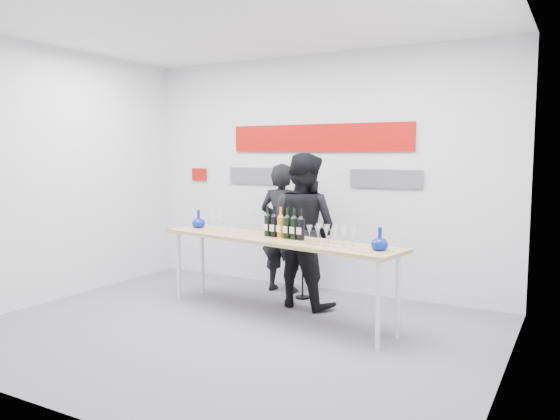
{
  "coord_description": "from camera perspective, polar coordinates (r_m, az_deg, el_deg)",
  "views": [
    {
      "loc": [
        2.99,
        -4.36,
        1.75
      ],
      "look_at": [
        0.15,
        0.71,
        1.15
      ],
      "focal_mm": 35.0,
      "sensor_mm": 36.0,
      "label": 1
    }
  ],
  "objects": [
    {
      "name": "presenter_right",
      "position": [
        6.25,
        2.4,
        -2.12
      ],
      "size": [
        0.93,
        0.77,
        1.76
      ],
      "primitive_type": "imported",
      "rotation": [
        0.0,
        0.0,
        3.02
      ],
      "color": "black",
      "rests_on": "ground"
    },
    {
      "name": "glasses_right",
      "position": [
        5.35,
        5.53,
        -2.7
      ],
      "size": [
        0.56,
        0.31,
        0.18
      ],
      "color": "silver",
      "rests_on": "tasting_table"
    },
    {
      "name": "tasting_table",
      "position": [
        5.8,
        -0.48,
        -3.56
      ],
      "size": [
        2.93,
        1.05,
        0.86
      ],
      "rotation": [
        0.0,
        0.0,
        -0.17
      ],
      "color": "tan",
      "rests_on": "ground"
    },
    {
      "name": "back_wall",
      "position": [
        7.03,
        4.07,
        3.85
      ],
      "size": [
        5.0,
        0.04,
        3.0
      ],
      "primitive_type": "cube",
      "color": "silver",
      "rests_on": "ground"
    },
    {
      "name": "presenter_left",
      "position": [
        6.9,
        0.22,
        -1.88
      ],
      "size": [
        0.62,
        0.43,
        1.63
      ],
      "primitive_type": "imported",
      "rotation": [
        0.0,
        0.0,
        3.21
      ],
      "color": "black",
      "rests_on": "ground"
    },
    {
      "name": "decanter_left",
      "position": [
        6.64,
        -8.51,
        -0.92
      ],
      "size": [
        0.16,
        0.16,
        0.21
      ],
      "primitive_type": null,
      "color": "#081F9A",
      "rests_on": "tasting_table"
    },
    {
      "name": "signage",
      "position": [
        7.03,
        3.57,
        6.35
      ],
      "size": [
        3.38,
        0.02,
        0.79
      ],
      "color": "#B30C07",
      "rests_on": "back_wall"
    },
    {
      "name": "mic_stand",
      "position": [
        6.62,
        2.38,
        -5.3
      ],
      "size": [
        0.18,
        0.18,
        1.52
      ],
      "rotation": [
        0.0,
        0.0,
        0.33
      ],
      "color": "black",
      "rests_on": "ground"
    },
    {
      "name": "decanter_right",
      "position": [
        5.12,
        10.39,
        -2.97
      ],
      "size": [
        0.16,
        0.16,
        0.21
      ],
      "primitive_type": null,
      "color": "#081F9A",
      "rests_on": "tasting_table"
    },
    {
      "name": "glasses_left",
      "position": [
        6.34,
        -6.34,
        -1.36
      ],
      "size": [
        0.19,
        0.24,
        0.18
      ],
      "color": "silver",
      "rests_on": "tasting_table"
    },
    {
      "name": "wine_bottles",
      "position": [
        5.75,
        0.41,
        -1.33
      ],
      "size": [
        0.53,
        0.16,
        0.33
      ],
      "rotation": [
        0.0,
        0.0,
        -0.17
      ],
      "color": "black",
      "rests_on": "tasting_table"
    },
    {
      "name": "ground",
      "position": [
        5.57,
        -5.05,
        -12.44
      ],
      "size": [
        5.0,
        5.0,
        0.0
      ],
      "primitive_type": "plane",
      "color": "slate",
      "rests_on": "ground"
    }
  ]
}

